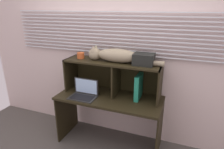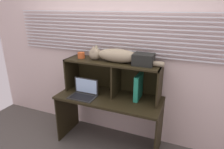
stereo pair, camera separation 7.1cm
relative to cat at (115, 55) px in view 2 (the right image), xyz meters
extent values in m
cube|color=beige|center=(-0.04, 0.22, 0.01)|extent=(4.40, 0.04, 2.50)
cube|color=silver|center=(-0.04, 0.17, -0.01)|extent=(3.10, 0.02, 0.01)
cube|color=silver|center=(-0.04, 0.17, 0.03)|extent=(3.10, 0.02, 0.01)
cube|color=silver|center=(-0.04, 0.17, 0.08)|extent=(3.10, 0.02, 0.01)
cube|color=silver|center=(-0.04, 0.17, 0.13)|extent=(3.10, 0.02, 0.01)
cube|color=silver|center=(-0.04, 0.17, 0.18)|extent=(3.10, 0.02, 0.01)
cube|color=silver|center=(-0.04, 0.17, 0.23)|extent=(3.10, 0.02, 0.01)
cube|color=silver|center=(-0.04, 0.17, 0.27)|extent=(3.10, 0.02, 0.01)
cube|color=silver|center=(-0.04, 0.17, 0.32)|extent=(3.10, 0.02, 0.01)
cube|color=silver|center=(-0.04, 0.17, 0.37)|extent=(3.10, 0.02, 0.01)
cube|color=silver|center=(-0.04, 0.17, 0.42)|extent=(3.10, 0.02, 0.01)
cube|color=silver|center=(-0.04, 0.17, 0.47)|extent=(3.10, 0.02, 0.01)
cube|color=silver|center=(-0.04, 0.17, 0.52)|extent=(3.10, 0.02, 0.01)
cube|color=black|center=(-0.04, -0.10, -0.55)|extent=(1.36, 0.58, 0.03)
cube|color=black|center=(-0.71, -0.10, -0.90)|extent=(0.02, 0.52, 0.68)
cube|color=black|center=(0.63, -0.10, -0.90)|extent=(0.02, 0.52, 0.68)
cube|color=black|center=(-0.04, 0.00, -0.09)|extent=(1.25, 0.35, 0.02)
cube|color=black|center=(-0.66, 0.00, -0.31)|extent=(0.02, 0.35, 0.45)
cube|color=black|center=(0.58, 0.00, -0.31)|extent=(0.02, 0.35, 0.45)
cube|color=black|center=(0.02, 0.00, -0.32)|extent=(0.02, 0.33, 0.43)
cube|color=black|center=(-0.04, 0.17, -0.31)|extent=(1.25, 0.01, 0.45)
ellipsoid|color=gray|center=(0.04, 0.00, 0.00)|extent=(0.54, 0.18, 0.17)
sphere|color=gray|center=(-0.28, 0.00, 0.00)|extent=(0.16, 0.16, 0.16)
cone|color=gray|center=(-0.28, -0.04, 0.07)|extent=(0.07, 0.07, 0.07)
cone|color=gray|center=(-0.28, 0.04, 0.07)|extent=(0.07, 0.07, 0.07)
cylinder|color=gray|center=(0.43, 0.00, -0.05)|extent=(0.35, 0.06, 0.06)
cube|color=#242424|center=(-0.35, -0.25, -0.53)|extent=(0.34, 0.23, 0.01)
cube|color=#242424|center=(-0.35, -0.14, -0.41)|extent=(0.34, 0.01, 0.22)
cube|color=#ADD1F9|center=(-0.35, -0.14, -0.41)|extent=(0.31, 0.00, 0.19)
cube|color=black|center=(-0.35, -0.26, -0.52)|extent=(0.29, 0.16, 0.00)
cube|color=#1F8363|center=(0.32, 0.00, -0.37)|extent=(0.05, 0.26, 0.32)
cube|color=#9F9381|center=(-0.41, 0.00, -0.53)|extent=(0.18, 0.20, 0.01)
cube|color=tan|center=(-0.41, 0.00, -0.51)|extent=(0.18, 0.20, 0.01)
cylinder|color=#C25224|center=(-0.49, 0.00, -0.04)|extent=(0.10, 0.10, 0.08)
cube|color=black|center=(0.37, 0.00, -0.01)|extent=(0.24, 0.20, 0.14)
camera|label=1|loc=(0.81, -2.22, 0.58)|focal=31.16mm
camera|label=2|loc=(0.88, -2.19, 0.58)|focal=31.16mm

